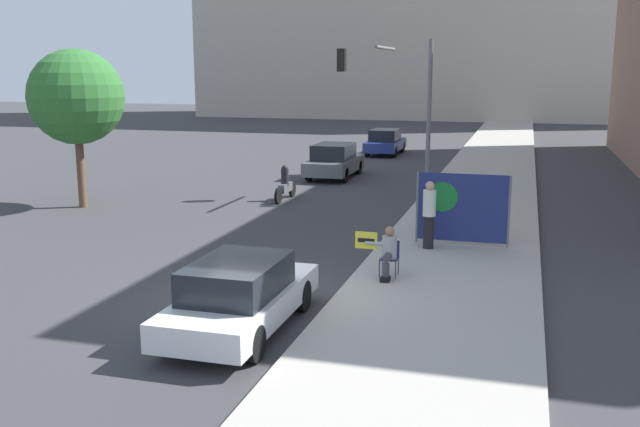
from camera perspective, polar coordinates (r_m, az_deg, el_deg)
name	(u,v)px	position (r m, az deg, el deg)	size (l,w,h in m)	color
ground_plane	(252,303)	(15.06, -5.43, -7.15)	(160.00, 160.00, 0.00)	#38383A
sidewalk_curb	(481,192)	(28.69, 12.75, 1.68)	(4.20, 90.00, 0.14)	#A8A399
seated_protester	(388,251)	(16.26, 5.44, -2.97)	(0.99, 0.77, 1.16)	#474C56
jogger_on_sidewalk	(429,214)	(18.93, 8.72, -0.06)	(0.34, 0.34, 1.79)	black
protest_banner	(462,208)	(19.43, 11.26, 0.46)	(2.49, 0.06, 1.94)	slate
traffic_light_pole	(395,91)	(26.56, 6.06, 9.74)	(3.52, 3.29, 5.72)	slate
parked_car_curbside	(240,295)	(13.32, -6.41, -6.53)	(1.73, 4.29, 1.38)	silver
car_on_road_nearest	(334,161)	(32.20, 1.14, 4.23)	(1.83, 4.32, 1.54)	#565B60
car_on_road_midblock	(385,142)	(41.31, 5.24, 5.72)	(1.75, 4.21, 1.46)	navy
motorcycle_on_road	(285,186)	(26.57, -2.80, 2.25)	(0.28, 2.22, 1.33)	#565B60
street_tree_near_curb	(76,97)	(26.28, -18.94, 8.79)	(3.29, 3.29, 5.52)	brown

